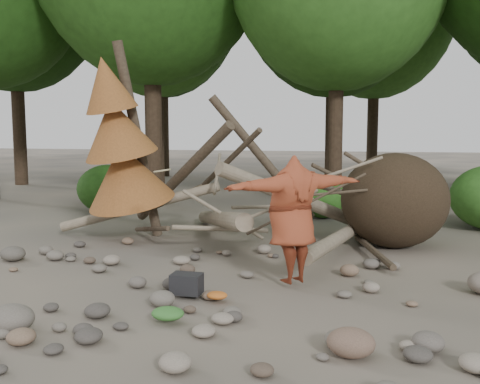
# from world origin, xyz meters

# --- Properties ---
(ground) EXTENTS (120.00, 120.00, 0.00)m
(ground) POSITION_xyz_m (0.00, 0.00, 0.00)
(ground) COLOR #514C44
(ground) RESTS_ON ground
(deadfall_pile) EXTENTS (8.55, 5.24, 3.30)m
(deadfall_pile) POSITION_xyz_m (2.02, 4.24, 0.95)
(deadfall_pile) COLOR #332619
(deadfall_pile) RESTS_ON ground
(dead_conifer) EXTENTS (2.06, 2.16, 4.35)m
(dead_conifer) POSITION_xyz_m (-3.12, 3.37, 2.11)
(dead_conifer) COLOR #4C3F30
(dead_conifer) RESTS_ON ground
(bush_left) EXTENTS (1.80, 1.80, 1.44)m
(bush_left) POSITION_xyz_m (-5.50, 7.20, 0.72)
(bush_left) COLOR #204B14
(bush_left) RESTS_ON ground
(bush_mid) EXTENTS (1.40, 1.40, 1.12)m
(bush_mid) POSITION_xyz_m (0.80, 7.80, 0.56)
(bush_mid) COLOR #2B5F1B
(bush_mid) RESTS_ON ground
(frisbee_thrower) EXTENTS (3.56, 2.12, 1.97)m
(frisbee_thrower) POSITION_xyz_m (0.98, 0.94, 1.07)
(frisbee_thrower) COLOR brown
(frisbee_thrower) RESTS_ON ground
(backpack) EXTENTS (0.44, 0.29, 0.29)m
(backpack) POSITION_xyz_m (-0.42, 0.02, 0.15)
(backpack) COLOR black
(backpack) RESTS_ON ground
(cloth_green) EXTENTS (0.42, 0.35, 0.16)m
(cloth_green) POSITION_xyz_m (-0.29, -1.04, 0.08)
(cloth_green) COLOR #346D2B
(cloth_green) RESTS_ON ground
(cloth_orange) EXTENTS (0.30, 0.24, 0.11)m
(cloth_orange) POSITION_xyz_m (0.08, -0.09, 0.05)
(cloth_orange) COLOR #BC5E20
(cloth_orange) RESTS_ON ground
(boulder_front_left) EXTENTS (0.56, 0.50, 0.34)m
(boulder_front_left) POSITION_xyz_m (-2.01, -1.78, 0.17)
(boulder_front_left) COLOR #6A6258
(boulder_front_left) RESTS_ON ground
(boulder_front_right) EXTENTS (0.52, 0.47, 0.31)m
(boulder_front_right) POSITION_xyz_m (2.00, -1.50, 0.16)
(boulder_front_right) COLOR brown
(boulder_front_right) RESTS_ON ground
(boulder_mid_left) EXTENTS (0.47, 0.42, 0.28)m
(boulder_mid_left) POSITION_xyz_m (-4.33, 1.30, 0.14)
(boulder_mid_left) COLOR #575249
(boulder_mid_left) RESTS_ON ground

